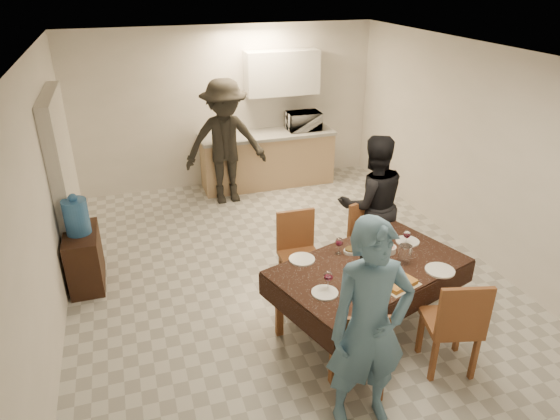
{
  "coord_description": "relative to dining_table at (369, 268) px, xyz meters",
  "views": [
    {
      "loc": [
        -1.63,
        -4.98,
        3.37
      ],
      "look_at": [
        -0.13,
        -0.3,
        0.98
      ],
      "focal_mm": 32.0,
      "sensor_mm": 36.0,
      "label": 1
    }
  ],
  "objects": [
    {
      "name": "microwave",
      "position": [
        0.75,
        3.95,
        0.36
      ],
      "size": [
        0.55,
        0.37,
        0.3
      ],
      "primitive_type": "imported",
      "rotation": [
        0.0,
        0.0,
        3.14
      ],
      "color": "silver",
      "rests_on": "kitchen_worktop"
    },
    {
      "name": "kitchen_worktop",
      "position": [
        0.11,
        3.95,
        0.18
      ],
      "size": [
        2.24,
        0.64,
        0.05
      ],
      "primitive_type": "cube",
      "color": "#9B9B97",
      "rests_on": "kitchen_base_cabinet"
    },
    {
      "name": "chair_far_left",
      "position": [
        -0.45,
        0.66,
        -0.11
      ],
      "size": [
        0.45,
        0.45,
        0.52
      ],
      "rotation": [
        0.0,
        0.0,
        3.11
      ],
      "color": "brown",
      "rests_on": "floor"
    },
    {
      "name": "dining_table",
      "position": [
        0.0,
        0.0,
        0.0
      ],
      "size": [
        2.13,
        1.63,
        0.73
      ],
      "rotation": [
        0.0,
        0.0,
        0.32
      ],
      "color": "black",
      "rests_on": "floor"
    },
    {
      "name": "kitchen_base_cabinet",
      "position": [
        0.11,
        3.95,
        -0.27
      ],
      "size": [
        2.2,
        0.6,
        0.86
      ],
      "primitive_type": "cube",
      "color": "tan",
      "rests_on": "floor"
    },
    {
      "name": "wall_front",
      "position": [
        -0.49,
        -1.73,
        0.6
      ],
      "size": [
        5.0,
        0.02,
        2.6
      ],
      "primitive_type": "cube",
      "color": "white",
      "rests_on": "floor"
    },
    {
      "name": "chair_near_right",
      "position": [
        0.45,
        -0.85,
        -0.08
      ],
      "size": [
        0.56,
        0.56,
        0.54
      ],
      "rotation": [
        0.0,
        0.0,
        -0.25
      ],
      "color": "brown",
      "rests_on": "floor"
    },
    {
      "name": "wine_glass_b",
      "position": [
        0.55,
        0.25,
        0.12
      ],
      "size": [
        0.08,
        0.08,
        0.17
      ],
      "primitive_type": null,
      "color": "white",
      "rests_on": "dining_table"
    },
    {
      "name": "plate_near_right",
      "position": [
        0.6,
        -0.3,
        0.04
      ],
      "size": [
        0.28,
        0.28,
        0.02
      ],
      "primitive_type": "cylinder",
      "color": "silver",
      "rests_on": "dining_table"
    },
    {
      "name": "plate_far_right",
      "position": [
        0.6,
        0.3,
        0.04
      ],
      "size": [
        0.25,
        0.25,
        0.01
      ],
      "primitive_type": "cylinder",
      "color": "silver",
      "rests_on": "dining_table"
    },
    {
      "name": "plate_far_left",
      "position": [
        -0.6,
        0.3,
        0.04
      ],
      "size": [
        0.26,
        0.26,
        0.02
      ],
      "primitive_type": "cylinder",
      "color": "silver",
      "rests_on": "dining_table"
    },
    {
      "name": "water_pitcher",
      "position": [
        0.35,
        -0.05,
        0.13
      ],
      "size": [
        0.12,
        0.12,
        0.19
      ],
      "primitive_type": "cylinder",
      "color": "white",
      "rests_on": "dining_table"
    },
    {
      "name": "water_jug",
      "position": [
        -2.77,
        1.7,
        0.18
      ],
      "size": [
        0.27,
        0.27,
        0.41
      ],
      "primitive_type": "cylinder",
      "color": "#3672BA",
      "rests_on": "console"
    },
    {
      "name": "chair_far_right",
      "position": [
        0.45,
        0.66,
        -0.11
      ],
      "size": [
        0.56,
        0.57,
        0.52
      ],
      "rotation": [
        0.0,
        0.0,
        3.47
      ],
      "color": "brown",
      "rests_on": "floor"
    },
    {
      "name": "stub_partition",
      "position": [
        -2.91,
        2.47,
        0.35
      ],
      "size": [
        0.15,
        1.4,
        2.1
      ],
      "primitive_type": "cube",
      "color": "beige",
      "rests_on": "floor"
    },
    {
      "name": "person_near",
      "position": [
        -0.55,
        -1.05,
        0.21
      ],
      "size": [
        0.7,
        0.49,
        1.82
      ],
      "primitive_type": "imported",
      "rotation": [
        0.0,
        0.0,
        -0.08
      ],
      "color": "slate",
      "rests_on": "floor"
    },
    {
      "name": "mushroom_dish",
      "position": [
        -0.05,
        0.28,
        0.05
      ],
      "size": [
        0.18,
        0.18,
        0.03
      ],
      "primitive_type": "cylinder",
      "color": "silver",
      "rests_on": "dining_table"
    },
    {
      "name": "person_far",
      "position": [
        0.55,
        1.05,
        0.15
      ],
      "size": [
        0.89,
        0.73,
        1.7
      ],
      "primitive_type": "imported",
      "rotation": [
        0.0,
        0.0,
        3.04
      ],
      "color": "black",
      "rests_on": "floor"
    },
    {
      "name": "upper_cabinet",
      "position": [
        0.41,
        4.09,
        1.15
      ],
      "size": [
        1.2,
        0.34,
        0.7
      ],
      "primitive_type": "cube",
      "color": "silver",
      "rests_on": "wall_back"
    },
    {
      "name": "wine_glass_c",
      "position": [
        -0.2,
        0.3,
        0.13
      ],
      "size": [
        0.08,
        0.08,
        0.18
      ],
      "primitive_type": null,
      "color": "white",
      "rests_on": "dining_table"
    },
    {
      "name": "chair_near_left",
      "position": [
        -0.45,
        -0.84,
        -0.14
      ],
      "size": [
        0.5,
        0.51,
        0.49
      ],
      "rotation": [
        0.0,
        0.0,
        -0.24
      ],
      "color": "brown",
      "rests_on": "floor"
    },
    {
      "name": "wall_left",
      "position": [
        -2.99,
        1.27,
        0.6
      ],
      "size": [
        0.02,
        6.0,
        2.6
      ],
      "primitive_type": "cube",
      "color": "white",
      "rests_on": "floor"
    },
    {
      "name": "person_kitchen",
      "position": [
        -0.69,
        3.5,
        0.27
      ],
      "size": [
        1.25,
        0.72,
        1.94
      ],
      "primitive_type": "imported",
      "color": "black",
      "rests_on": "floor"
    },
    {
      "name": "wall_back",
      "position": [
        -0.49,
        4.27,
        0.6
      ],
      "size": [
        5.0,
        0.02,
        2.6
      ],
      "primitive_type": "cube",
      "color": "white",
      "rests_on": "floor"
    },
    {
      "name": "plate_near_left",
      "position": [
        -0.6,
        -0.3,
        0.04
      ],
      "size": [
        0.24,
        0.24,
        0.01
      ],
      "primitive_type": "cylinder",
      "color": "silver",
      "rests_on": "dining_table"
    },
    {
      "name": "wine_bottle",
      "position": [
        -0.05,
        0.05,
        0.17
      ],
      "size": [
        0.07,
        0.07,
        0.28
      ],
      "primitive_type": null,
      "color": "black",
      "rests_on": "dining_table"
    },
    {
      "name": "savoury_tart",
      "position": [
        0.1,
        -0.38,
        0.06
      ],
      "size": [
        0.43,
        0.37,
        0.05
      ],
      "primitive_type": "cube",
      "rotation": [
        0.0,
        0.0,
        0.33
      ],
      "color": "#AB8232",
      "rests_on": "dining_table"
    },
    {
      "name": "ceiling",
      "position": [
        -0.49,
        1.27,
        1.9
      ],
      "size": [
        5.0,
        6.0,
        0.02
      ],
      "primitive_type": "cube",
      "color": "white",
      "rests_on": "wall_back"
    },
    {
      "name": "salad_bowl",
      "position": [
        0.3,
        0.18,
        0.07
      ],
      "size": [
        0.16,
        0.16,
        0.06
      ],
      "primitive_type": "cylinder",
      "color": "silver",
      "rests_on": "dining_table"
    },
    {
      "name": "wine_glass_a",
      "position": [
        -0.55,
        -0.25,
        0.13
      ],
      "size": [
        0.09,
        0.09,
        0.19
      ],
      "primitive_type": null,
      "color": "white",
      "rests_on": "dining_table"
    },
    {
      "name": "console",
      "position": [
        -2.77,
        1.7,
        -0.36
      ],
      "size": [
        0.37,
        0.73,
        0.68
      ],
      "primitive_type": "cube",
      "color": "black",
      "rests_on": "floor"
    },
    {
      "name": "floor",
      "position": [
        -0.49,
        1.27,
        -0.7
      ],
      "size": [
        5.0,
        6.0,
        0.02
      ],
      "primitive_type": "cube",
      "color": "beige",
      "rests_on": "ground"
    },
    {
      "name": "wall_right",
      "position": [
        2.01,
        1.27,
        0.6
      ],
      "size": [
        0.02,
        6.0,
        2.6
      ],
      "primitive_type": "cube",
      "color": "white",
      "rests_on": "floor"
    }
  ]
}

